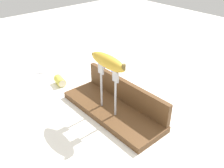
{
  "coord_description": "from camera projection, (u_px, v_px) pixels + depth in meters",
  "views": [
    {
      "loc": [
        0.55,
        -0.48,
        0.55
      ],
      "look_at": [
        0.0,
        0.0,
        0.12
      ],
      "focal_mm": 39.77,
      "sensor_mm": 36.0,
      "label": 1
    }
  ],
  "objects": [
    {
      "name": "fork_stand_center",
      "position": [
        108.0,
        85.0,
        0.83
      ],
      "size": [
        0.1,
        0.01,
        0.17
      ],
      "color": "#B2B2B7",
      "rests_on": "wooden_board"
    },
    {
      "name": "ground_plane",
      "position": [
        112.0,
        113.0,
        0.9
      ],
      "size": [
        3.0,
        3.0,
        0.0
      ],
      "primitive_type": "plane",
      "color": "white"
    },
    {
      "name": "banana_raised_center",
      "position": [
        108.0,
        62.0,
        0.79
      ],
      "size": [
        0.16,
        0.05,
        0.04
      ],
      "color": "gold",
      "rests_on": "fork_stand_center"
    },
    {
      "name": "wooden_board",
      "position": [
        112.0,
        110.0,
        0.9
      ],
      "size": [
        0.41,
        0.15,
        0.02
      ],
      "primitive_type": "cube",
      "color": "brown",
      "rests_on": "ground"
    },
    {
      "name": "fork_fallen_far",
      "position": [
        50.0,
        71.0,
        1.18
      ],
      "size": [
        0.09,
        0.17,
        0.01
      ],
      "color": "#B2B2B7",
      "rests_on": "ground"
    },
    {
      "name": "banana_chunk_near",
      "position": [
        60.0,
        81.0,
        1.07
      ],
      "size": [
        0.06,
        0.05,
        0.04
      ],
      "color": "#DBD147",
      "rests_on": "ground"
    },
    {
      "name": "wire_coil",
      "position": [
        104.0,
        71.0,
        1.18
      ],
      "size": [
        0.08,
        0.08,
        0.0
      ],
      "primitive_type": "torus",
      "color": "#1E2DA5",
      "rests_on": "ground"
    },
    {
      "name": "board_backstop",
      "position": [
        126.0,
        91.0,
        0.91
      ],
      "size": [
        0.4,
        0.02,
        0.09
      ],
      "primitive_type": "cube",
      "color": "brown",
      "rests_on": "wooden_board"
    }
  ]
}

